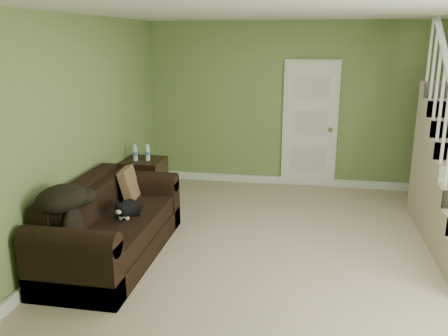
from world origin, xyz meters
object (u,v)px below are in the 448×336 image
at_px(sofa, 109,229).
at_px(side_table, 144,182).
at_px(cat, 127,209).
at_px(banana, 110,237).

xyz_separation_m(sofa, side_table, (-0.20, 1.69, 0.02)).
height_order(sofa, cat, sofa).
bearing_deg(banana, cat, 81.46).
distance_m(cat, banana, 0.61).
xyz_separation_m(sofa, banana, (0.25, -0.54, 0.16)).
bearing_deg(banana, sofa, 100.57).
height_order(sofa, side_table, side_table).
bearing_deg(sofa, banana, -65.54).
bearing_deg(sofa, side_table, 96.68).
distance_m(sofa, banana, 0.62).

